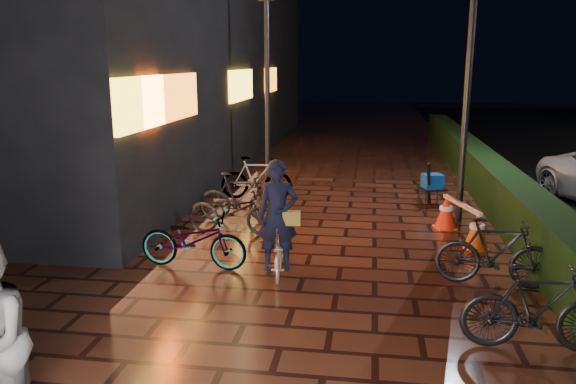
# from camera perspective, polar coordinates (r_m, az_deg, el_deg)

# --- Properties ---
(ground) EXTENTS (80.00, 80.00, 0.00)m
(ground) POSITION_cam_1_polar(r_m,az_deg,el_deg) (8.29, 4.90, -10.32)
(ground) COLOR #381911
(ground) RESTS_ON ground
(hedge) EXTENTS (0.70, 20.00, 1.00)m
(hedge) POSITION_cam_1_polar(r_m,az_deg,el_deg) (16.11, 18.62, 2.46)
(hedge) COLOR black
(hedge) RESTS_ON ground
(storefront_block) EXTENTS (12.09, 22.00, 9.00)m
(storefront_block) POSITION_cam_1_polar(r_m,az_deg,el_deg) (21.55, -19.73, 15.61)
(storefront_block) COLOR black
(storefront_block) RESTS_ON ground
(lamp_post_hedge) EXTENTS (0.50, 0.15, 5.20)m
(lamp_post_hedge) POSITION_cam_1_polar(r_m,az_deg,el_deg) (12.04, 17.81, 10.46)
(lamp_post_hedge) COLOR black
(lamp_post_hedge) RESTS_ON ground
(lamp_post_sf) EXTENTS (0.48, 0.27, 5.17)m
(lamp_post_sf) POSITION_cam_1_polar(r_m,az_deg,el_deg) (15.31, -2.11, 11.45)
(lamp_post_sf) COLOR black
(lamp_post_sf) RESTS_ON ground
(cyclist) EXTENTS (0.70, 1.33, 1.85)m
(cyclist) POSITION_cam_1_polar(r_m,az_deg,el_deg) (8.75, -1.03, -4.21)
(cyclist) COLOR beige
(cyclist) RESTS_ON ground
(traffic_barrier) EXTENTS (0.86, 1.71, 0.70)m
(traffic_barrier) POSITION_cam_1_polar(r_m,az_deg,el_deg) (11.16, 17.12, -2.78)
(traffic_barrier) COLOR #ED520C
(traffic_barrier) RESTS_ON ground
(cart_assembly) EXTENTS (0.71, 0.75, 1.10)m
(cart_assembly) POSITION_cam_1_polar(r_m,az_deg,el_deg) (13.34, 14.43, 0.90)
(cart_assembly) COLOR black
(cart_assembly) RESTS_ON ground
(parked_bikes_storefront) EXTENTS (2.02, 5.46, 1.05)m
(parked_bikes_storefront) POSITION_cam_1_polar(r_m,az_deg,el_deg) (11.28, -5.69, -1.30)
(parked_bikes_storefront) COLOR black
(parked_bikes_storefront) RESTS_ON ground
(parked_bikes_hedge) EXTENTS (1.85, 2.52, 1.05)m
(parked_bikes_hedge) POSITION_cam_1_polar(r_m,az_deg,el_deg) (8.05, 22.01, -8.01)
(parked_bikes_hedge) COLOR black
(parked_bikes_hedge) RESTS_ON ground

